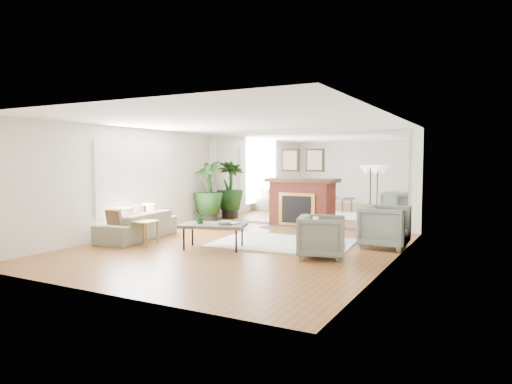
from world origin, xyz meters
The scene contains 18 objects.
ground centered at (0.00, 0.00, 0.00)m, with size 7.00×7.00×0.00m, color brown.
wall_left centered at (-2.99, 0.00, 1.25)m, with size 0.02×7.00×2.50m, color silver.
wall_right centered at (2.99, 0.00, 1.25)m, with size 0.02×7.00×2.50m, color silver.
wall_back centered at (0.00, 3.49, 1.25)m, with size 6.00×0.02×2.50m, color silver.
mirror_panel centered at (0.00, 3.47, 1.25)m, with size 5.40×0.04×2.40m, color silver.
window_panel centered at (-2.96, 0.40, 1.35)m, with size 0.04×2.40×1.50m, color #B2E09E.
fireplace centered at (0.00, 3.26, 0.66)m, with size 1.85×0.83×2.05m.
area_rug centered at (0.62, 0.87, 0.02)m, with size 2.81×2.01×0.03m, color silver.
coffee_table centered at (-0.35, -0.28, 0.46)m, with size 1.41×1.07×0.50m.
sofa centered at (-2.45, -0.15, 0.30)m, with size 2.07×0.81×0.60m, color slate.
armchair_back centered at (2.60, 1.44, 0.42)m, with size 0.91×0.93×0.85m, color slate.
armchair_front centered at (1.81, -0.04, 0.38)m, with size 0.81×0.84×0.76m, color slate.
side_table centered at (-1.80, -0.63, 0.43)m, with size 0.46×0.46×0.51m.
potted_ficus centered at (-2.60, 2.86, 0.92)m, with size 0.92×0.92×1.72m.
floor_lamp centered at (1.88, 3.10, 1.39)m, with size 0.53×0.29×1.63m.
tabletop_plant centered at (-0.60, -0.36, 0.64)m, with size 0.25×0.22×0.28m, color #2C5B21.
fruit_bowl centered at (-0.11, -0.26, 0.53)m, with size 0.27×0.27×0.07m, color olive.
book centered at (-0.12, -0.07, 0.51)m, with size 0.21×0.29×0.02m, color olive.
Camera 1 is at (4.57, -7.74, 1.75)m, focal length 32.00 mm.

